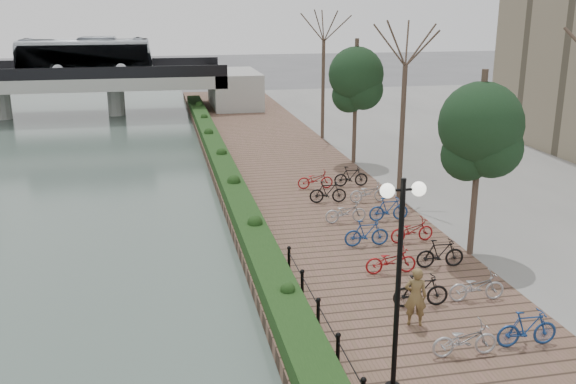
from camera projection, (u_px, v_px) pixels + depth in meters
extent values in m
cube|color=brown|center=(307.00, 199.00, 30.19)|extent=(8.00, 75.00, 0.50)
cube|color=black|center=(228.00, 178.00, 31.73)|extent=(1.10, 56.00, 0.60)
cylinder|color=black|center=(338.00, 349.00, 15.89)|extent=(0.10, 0.10, 0.70)
cylinder|color=black|center=(318.00, 312.00, 17.77)|extent=(0.10, 0.10, 0.70)
cylinder|color=black|center=(302.00, 283.00, 19.65)|extent=(0.10, 0.10, 0.70)
cylinder|color=black|center=(289.00, 258.00, 21.53)|extent=(0.10, 0.10, 0.70)
cylinder|color=black|center=(398.00, 289.00, 14.13)|extent=(0.12, 0.12, 5.05)
cylinder|color=black|center=(403.00, 190.00, 13.48)|extent=(0.70, 0.06, 0.06)
sphere|color=white|center=(387.00, 191.00, 13.42)|extent=(0.32, 0.32, 0.32)
sphere|color=white|center=(419.00, 189.00, 13.55)|extent=(0.32, 0.32, 0.32)
imported|color=brown|center=(416.00, 296.00, 17.58)|extent=(0.72, 0.58, 1.70)
imported|color=#A6A7AA|center=(462.00, 337.00, 16.25)|extent=(0.60, 1.71, 0.90)
imported|color=black|center=(422.00, 292.00, 18.68)|extent=(0.47, 1.66, 1.00)
imported|color=maroon|center=(390.00, 260.00, 21.14)|extent=(0.60, 1.72, 0.90)
imported|color=navy|center=(366.00, 232.00, 23.57)|extent=(0.47, 1.66, 1.00)
imported|color=#A6A7AA|center=(345.00, 212.00, 26.02)|extent=(0.60, 1.71, 0.90)
imported|color=black|center=(329.00, 193.00, 28.45)|extent=(0.47, 1.66, 1.00)
imported|color=maroon|center=(315.00, 179.00, 30.91)|extent=(0.60, 1.72, 0.90)
imported|color=navy|center=(527.00, 328.00, 16.58)|extent=(0.47, 1.66, 1.00)
imported|color=#A6A7AA|center=(478.00, 288.00, 19.04)|extent=(0.60, 1.71, 0.90)
imported|color=black|center=(441.00, 254.00, 21.47)|extent=(0.47, 1.66, 1.00)
imported|color=maroon|center=(412.00, 230.00, 23.93)|extent=(0.60, 1.71, 0.90)
imported|color=navy|center=(388.00, 208.00, 26.36)|extent=(0.47, 1.66, 1.00)
imported|color=#A6A7AA|center=(367.00, 192.00, 28.81)|extent=(0.60, 1.71, 0.90)
imported|color=black|center=(351.00, 176.00, 31.24)|extent=(0.47, 1.66, 1.00)
cube|color=black|center=(8.00, 66.00, 54.99)|extent=(36.00, 0.15, 0.90)
cylinder|color=#AAAAA5|center=(2.00, 104.00, 52.09)|extent=(1.40, 1.40, 2.50)
cylinder|color=#AAAAA5|center=(116.00, 101.00, 53.82)|extent=(1.40, 1.40, 2.50)
imported|color=white|center=(85.00, 56.00, 52.34)|extent=(2.52, 10.77, 3.00)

